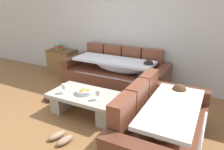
{
  "coord_description": "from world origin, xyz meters",
  "views": [
    {
      "loc": [
        1.99,
        -2.24,
        1.89
      ],
      "look_at": [
        0.3,
        1.0,
        0.55
      ],
      "focal_mm": 33.79,
      "sensor_mm": 36.0,
      "label": 1
    }
  ],
  "objects_px": {
    "couch_along_wall": "(117,74)",
    "crumpled_garment": "(54,97)",
    "wine_glass_near_right": "(98,93)",
    "coffee_table": "(86,101)",
    "couch_near_window": "(163,128)",
    "fruit_bowl": "(85,91)",
    "book_stack_on_cabinet": "(59,47)",
    "wine_glass_near_left": "(64,87)",
    "pair_of_shoes": "(61,138)",
    "side_cabinet": "(62,62)"
  },
  "relations": [
    {
      "from": "coffee_table",
      "to": "side_cabinet",
      "type": "bearing_deg",
      "value": 139.63
    },
    {
      "from": "couch_along_wall",
      "to": "crumpled_garment",
      "type": "bearing_deg",
      "value": -128.56
    },
    {
      "from": "couch_near_window",
      "to": "couch_along_wall",
      "type": "bearing_deg",
      "value": 42.32
    },
    {
      "from": "wine_glass_near_left",
      "to": "pair_of_shoes",
      "type": "xyz_separation_m",
      "value": [
        0.43,
        -0.64,
        -0.45
      ]
    },
    {
      "from": "couch_near_window",
      "to": "wine_glass_near_right",
      "type": "distance_m",
      "value": 1.13
    },
    {
      "from": "couch_along_wall",
      "to": "crumpled_garment",
      "type": "xyz_separation_m",
      "value": [
        -0.85,
        -1.07,
        -0.27
      ]
    },
    {
      "from": "couch_along_wall",
      "to": "side_cabinet",
      "type": "height_order",
      "value": "couch_along_wall"
    },
    {
      "from": "crumpled_garment",
      "to": "book_stack_on_cabinet",
      "type": "bearing_deg",
      "value": 125.35
    },
    {
      "from": "couch_along_wall",
      "to": "book_stack_on_cabinet",
      "type": "distance_m",
      "value": 1.82
    },
    {
      "from": "couch_along_wall",
      "to": "wine_glass_near_right",
      "type": "bearing_deg",
      "value": -76.66
    },
    {
      "from": "fruit_bowl",
      "to": "book_stack_on_cabinet",
      "type": "distance_m",
      "value": 2.3
    },
    {
      "from": "wine_glass_near_left",
      "to": "pair_of_shoes",
      "type": "bearing_deg",
      "value": -56.1
    },
    {
      "from": "couch_near_window",
      "to": "pair_of_shoes",
      "type": "xyz_separation_m",
      "value": [
        -1.3,
        -0.45,
        -0.29
      ]
    },
    {
      "from": "fruit_bowl",
      "to": "crumpled_garment",
      "type": "bearing_deg",
      "value": 169.61
    },
    {
      "from": "wine_glass_near_left",
      "to": "wine_glass_near_right",
      "type": "relative_size",
      "value": 1.0
    },
    {
      "from": "couch_near_window",
      "to": "side_cabinet",
      "type": "relative_size",
      "value": 2.43
    },
    {
      "from": "fruit_bowl",
      "to": "wine_glass_near_left",
      "type": "bearing_deg",
      "value": -156.23
    },
    {
      "from": "crumpled_garment",
      "to": "couch_along_wall",
      "type": "bearing_deg",
      "value": 51.44
    },
    {
      "from": "book_stack_on_cabinet",
      "to": "crumpled_garment",
      "type": "relative_size",
      "value": 0.55
    },
    {
      "from": "couch_near_window",
      "to": "wine_glass_near_left",
      "type": "relative_size",
      "value": 10.55
    },
    {
      "from": "side_cabinet",
      "to": "book_stack_on_cabinet",
      "type": "bearing_deg",
      "value": 179.89
    },
    {
      "from": "couch_along_wall",
      "to": "coffee_table",
      "type": "bearing_deg",
      "value": -89.84
    },
    {
      "from": "couch_near_window",
      "to": "crumpled_garment",
      "type": "height_order",
      "value": "couch_near_window"
    },
    {
      "from": "fruit_bowl",
      "to": "book_stack_on_cabinet",
      "type": "relative_size",
      "value": 1.28
    },
    {
      "from": "couch_near_window",
      "to": "book_stack_on_cabinet",
      "type": "bearing_deg",
      "value": 60.8
    },
    {
      "from": "couch_near_window",
      "to": "pair_of_shoes",
      "type": "bearing_deg",
      "value": 109.21
    },
    {
      "from": "couch_along_wall",
      "to": "fruit_bowl",
      "type": "relative_size",
      "value": 7.9
    },
    {
      "from": "book_stack_on_cabinet",
      "to": "crumpled_garment",
      "type": "bearing_deg",
      "value": -54.65
    },
    {
      "from": "wine_glass_near_left",
      "to": "side_cabinet",
      "type": "height_order",
      "value": "side_cabinet"
    },
    {
      "from": "fruit_bowl",
      "to": "pair_of_shoes",
      "type": "height_order",
      "value": "fruit_bowl"
    },
    {
      "from": "book_stack_on_cabinet",
      "to": "fruit_bowl",
      "type": "bearing_deg",
      "value": -39.38
    },
    {
      "from": "wine_glass_near_left",
      "to": "book_stack_on_cabinet",
      "type": "bearing_deg",
      "value": 132.38
    },
    {
      "from": "couch_along_wall",
      "to": "wine_glass_near_left",
      "type": "bearing_deg",
      "value": -103.18
    },
    {
      "from": "wine_glass_near_right",
      "to": "coffee_table",
      "type": "bearing_deg",
      "value": 162.21
    },
    {
      "from": "wine_glass_near_right",
      "to": "book_stack_on_cabinet",
      "type": "bearing_deg",
      "value": 143.44
    },
    {
      "from": "wine_glass_near_right",
      "to": "couch_near_window",
      "type": "bearing_deg",
      "value": -12.02
    },
    {
      "from": "couch_near_window",
      "to": "wine_glass_near_right",
      "type": "height_order",
      "value": "couch_near_window"
    },
    {
      "from": "couch_near_window",
      "to": "wine_glass_near_right",
      "type": "bearing_deg",
      "value": 77.98
    },
    {
      "from": "coffee_table",
      "to": "fruit_bowl",
      "type": "relative_size",
      "value": 4.29
    },
    {
      "from": "couch_near_window",
      "to": "wine_glass_near_left",
      "type": "height_order",
      "value": "couch_near_window"
    },
    {
      "from": "coffee_table",
      "to": "fruit_bowl",
      "type": "xyz_separation_m",
      "value": [
        -0.01,
        -0.01,
        0.18
      ]
    },
    {
      "from": "wine_glass_near_left",
      "to": "crumpled_garment",
      "type": "bearing_deg",
      "value": 150.99
    },
    {
      "from": "couch_along_wall",
      "to": "pair_of_shoes",
      "type": "xyz_separation_m",
      "value": [
        0.11,
        -2.0,
        -0.29
      ]
    },
    {
      "from": "wine_glass_near_left",
      "to": "crumpled_garment",
      "type": "xyz_separation_m",
      "value": [
        -0.53,
        0.29,
        -0.44
      ]
    },
    {
      "from": "couch_near_window",
      "to": "side_cabinet",
      "type": "distance_m",
      "value": 3.58
    },
    {
      "from": "coffee_table",
      "to": "side_cabinet",
      "type": "height_order",
      "value": "side_cabinet"
    },
    {
      "from": "crumpled_garment",
      "to": "fruit_bowl",
      "type": "bearing_deg",
      "value": -10.39
    },
    {
      "from": "couch_along_wall",
      "to": "couch_near_window",
      "type": "xyz_separation_m",
      "value": [
        1.41,
        -1.55,
        0.0
      ]
    },
    {
      "from": "couch_along_wall",
      "to": "fruit_bowl",
      "type": "xyz_separation_m",
      "value": [
        -0.0,
        -1.22,
        0.09
      ]
    },
    {
      "from": "coffee_table",
      "to": "pair_of_shoes",
      "type": "distance_m",
      "value": 0.82
    }
  ]
}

